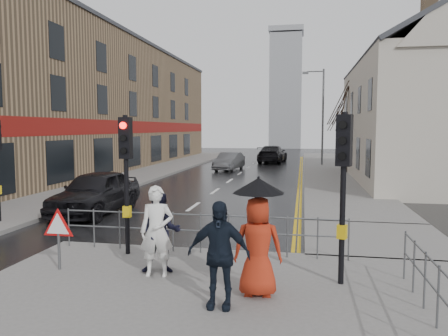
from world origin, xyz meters
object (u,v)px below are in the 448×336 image
at_px(pedestrian_a, 157,231).
at_px(pedestrian_d, 219,254).
at_px(car_parked, 96,192).
at_px(pedestrian_with_umbrella, 258,234).
at_px(pedestrian_b, 161,232).
at_px(car_mid, 229,161).

bearing_deg(pedestrian_a, pedestrian_d, -50.64).
relative_size(pedestrian_a, car_parked, 0.40).
bearing_deg(pedestrian_a, pedestrian_with_umbrella, -27.88).
xyz_separation_m(pedestrian_a, pedestrian_d, (1.58, -1.35, -0.02)).
relative_size(pedestrian_a, pedestrian_b, 1.09).
bearing_deg(car_parked, pedestrian_d, -50.22).
relative_size(pedestrian_a, pedestrian_with_umbrella, 0.87).
relative_size(pedestrian_b, car_parked, 0.37).
xyz_separation_m(pedestrian_a, car_mid, (-2.62, 24.43, -0.41)).
xyz_separation_m(pedestrian_with_umbrella, car_parked, (-6.93, 7.39, -0.48)).
height_order(pedestrian_with_umbrella, car_parked, pedestrian_with_umbrella).
bearing_deg(car_mid, pedestrian_a, -76.30).
bearing_deg(car_mid, car_parked, -89.23).
distance_m(pedestrian_a, pedestrian_b, 0.23).
height_order(pedestrian_a, car_parked, pedestrian_a).
xyz_separation_m(pedestrian_b, pedestrian_with_umbrella, (2.17, -0.92, 0.29)).
bearing_deg(car_parked, pedestrian_with_umbrella, -45.23).
bearing_deg(pedestrian_d, car_mid, 99.57).
xyz_separation_m(pedestrian_b, car_mid, (-2.65, 24.22, -0.33)).
bearing_deg(pedestrian_with_umbrella, car_mid, 100.84).
xyz_separation_m(pedestrian_a, car_parked, (-4.74, 6.69, -0.27)).
xyz_separation_m(pedestrian_b, car_parked, (-4.76, 6.48, -0.20)).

